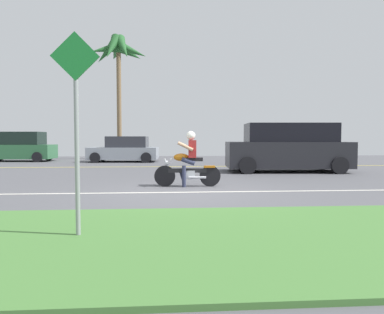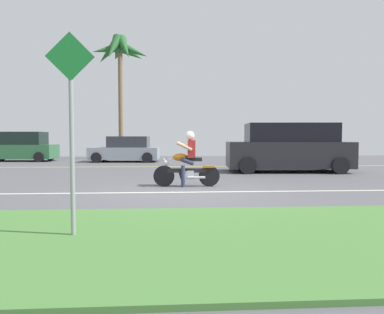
{
  "view_description": "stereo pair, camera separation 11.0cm",
  "coord_description": "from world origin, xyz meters",
  "px_view_note": "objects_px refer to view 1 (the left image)",
  "views": [
    {
      "loc": [
        -0.46,
        -8.69,
        1.33
      ],
      "look_at": [
        0.46,
        3.91,
        0.67
      ],
      "focal_mm": 33.87,
      "sensor_mm": 36.0,
      "label": 1
    },
    {
      "loc": [
        -0.35,
        -8.7,
        1.33
      ],
      "look_at": [
        0.46,
        3.91,
        0.67
      ],
      "focal_mm": 33.87,
      "sensor_mm": 36.0,
      "label": 2
    }
  ],
  "objects_px": {
    "palm_tree_0": "(118,55)",
    "street_sign": "(76,115)",
    "parked_car_1": "(125,150)",
    "motorcyclist": "(188,163)",
    "suv_nearby": "(288,148)",
    "parked_car_0": "(19,148)"
  },
  "relations": [
    {
      "from": "suv_nearby",
      "to": "parked_car_0",
      "type": "relative_size",
      "value": 1.22
    },
    {
      "from": "parked_car_0",
      "to": "parked_car_1",
      "type": "distance_m",
      "value": 6.17
    },
    {
      "from": "street_sign",
      "to": "suv_nearby",
      "type": "bearing_deg",
      "value": 56.93
    },
    {
      "from": "motorcyclist",
      "to": "parked_car_1",
      "type": "xyz_separation_m",
      "value": [
        -2.9,
        10.6,
        0.03
      ]
    },
    {
      "from": "motorcyclist",
      "to": "parked_car_0",
      "type": "xyz_separation_m",
      "value": [
        -9.0,
        11.51,
        0.14
      ]
    },
    {
      "from": "parked_car_1",
      "to": "motorcyclist",
      "type": "bearing_deg",
      "value": -74.69
    },
    {
      "from": "street_sign",
      "to": "parked_car_1",
      "type": "bearing_deg",
      "value": 94.17
    },
    {
      "from": "parked_car_0",
      "to": "parked_car_1",
      "type": "height_order",
      "value": "parked_car_0"
    },
    {
      "from": "suv_nearby",
      "to": "parked_car_0",
      "type": "xyz_separation_m",
      "value": [
        -13.21,
        7.44,
        -0.15
      ]
    },
    {
      "from": "street_sign",
      "to": "palm_tree_0",
      "type": "bearing_deg",
      "value": 95.62
    },
    {
      "from": "motorcyclist",
      "to": "parked_car_1",
      "type": "distance_m",
      "value": 10.99
    },
    {
      "from": "palm_tree_0",
      "to": "street_sign",
      "type": "distance_m",
      "value": 19.22
    },
    {
      "from": "motorcyclist",
      "to": "palm_tree_0",
      "type": "height_order",
      "value": "palm_tree_0"
    },
    {
      "from": "parked_car_0",
      "to": "palm_tree_0",
      "type": "relative_size",
      "value": 0.53
    },
    {
      "from": "parked_car_0",
      "to": "street_sign",
      "type": "relative_size",
      "value": 1.53
    },
    {
      "from": "motorcyclist",
      "to": "parked_car_0",
      "type": "distance_m",
      "value": 14.61
    },
    {
      "from": "parked_car_0",
      "to": "street_sign",
      "type": "distance_m",
      "value": 18.13
    },
    {
      "from": "parked_car_1",
      "to": "palm_tree_0",
      "type": "bearing_deg",
      "value": 103.58
    },
    {
      "from": "palm_tree_0",
      "to": "street_sign",
      "type": "height_order",
      "value": "palm_tree_0"
    },
    {
      "from": "parked_car_0",
      "to": "parked_car_1",
      "type": "bearing_deg",
      "value": -8.42
    },
    {
      "from": "parked_car_0",
      "to": "motorcyclist",
      "type": "bearing_deg",
      "value": -51.96
    },
    {
      "from": "suv_nearby",
      "to": "parked_car_0",
      "type": "bearing_deg",
      "value": 150.63
    }
  ]
}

